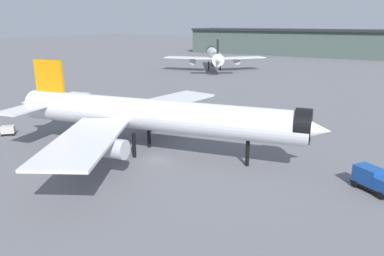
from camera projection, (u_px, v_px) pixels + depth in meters
name	position (u px, v px, depth m)	size (l,w,h in m)	color
ground	(156.00, 160.00, 58.89)	(900.00, 900.00, 0.00)	slate
airliner_near_gate	(152.00, 116.00, 59.95)	(53.90, 48.40, 14.68)	white
airliner_far_taxiway	(214.00, 56.00, 166.59)	(39.12, 43.83, 14.25)	white
terminal_building	(323.00, 42.00, 232.88)	(169.46, 41.91, 27.03)	#475651
service_truck_front	(374.00, 180.00, 47.57)	(5.91, 4.77, 3.00)	black
baggage_cart_trailing	(8.00, 130.00, 71.43)	(2.85, 2.87, 1.82)	black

